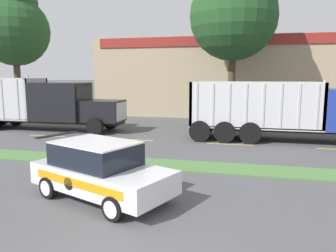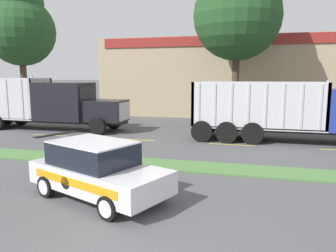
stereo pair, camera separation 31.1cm
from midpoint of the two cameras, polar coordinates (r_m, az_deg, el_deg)
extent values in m
cube|color=#517F42|center=(12.97, 2.93, -7.00)|extent=(120.00, 1.55, 0.06)
cube|color=yellow|center=(20.96, -20.70, -1.60)|extent=(2.40, 0.14, 0.01)
cube|color=yellow|center=(18.51, -6.68, -2.39)|extent=(2.40, 0.14, 0.01)
cube|color=yellow|center=(17.44, 10.26, -3.15)|extent=(2.40, 0.14, 0.01)
cube|color=black|center=(19.09, 21.87, -0.60)|extent=(12.01, 1.37, 0.18)
cylinder|color=silver|center=(18.25, 25.05, 4.83)|extent=(0.14, 0.14, 1.51)
cube|color=silver|center=(18.86, 14.21, 0.11)|extent=(6.90, 2.48, 0.12)
cube|color=silver|center=(19.08, 24.52, 3.34)|extent=(0.16, 2.48, 2.41)
cube|color=silver|center=(18.96, 4.09, 4.07)|extent=(0.16, 2.48, 2.41)
cube|color=silver|center=(17.56, 14.40, 3.46)|extent=(6.90, 0.16, 2.41)
cube|color=silver|center=(19.88, 14.29, 4.03)|extent=(6.90, 0.16, 2.41)
cube|color=#BCBCC1|center=(17.67, 4.55, 3.73)|extent=(0.10, 0.04, 2.29)
cube|color=#BCBCC1|center=(17.56, 7.34, 3.66)|extent=(0.10, 0.04, 2.29)
cube|color=#BCBCC1|center=(17.49, 10.16, 3.57)|extent=(0.10, 0.04, 2.29)
cube|color=#BCBCC1|center=(17.46, 12.99, 3.48)|extent=(0.10, 0.04, 2.29)
cube|color=#BCBCC1|center=(17.48, 15.82, 3.38)|extent=(0.10, 0.04, 2.29)
cube|color=#BCBCC1|center=(17.54, 18.64, 3.27)|extent=(0.10, 0.04, 2.29)
cube|color=#BCBCC1|center=(17.64, 21.43, 3.15)|extent=(0.10, 0.04, 2.29)
cube|color=#BCBCC1|center=(17.78, 24.18, 3.03)|extent=(0.10, 0.04, 2.29)
cylinder|color=black|center=(17.86, 5.05, -0.90)|extent=(1.15, 0.30, 1.15)
cylinder|color=black|center=(20.25, 6.06, 0.21)|extent=(1.15, 0.30, 1.15)
cylinder|color=black|center=(17.72, 9.32, -1.06)|extent=(1.15, 0.30, 1.15)
cylinder|color=black|center=(20.13, 9.82, 0.08)|extent=(1.15, 0.30, 1.15)
cylinder|color=black|center=(17.68, 13.63, -1.21)|extent=(1.15, 0.30, 1.15)
cylinder|color=black|center=(20.10, 13.61, -0.05)|extent=(1.15, 0.30, 1.15)
cube|color=black|center=(23.59, -21.79, 0.91)|extent=(11.64, 1.33, 0.18)
cube|color=black|center=(21.21, -11.73, 2.61)|extent=(2.50, 1.98, 1.33)
cube|color=#B7B7BC|center=(20.70, -8.51, 2.55)|extent=(0.06, 1.69, 1.13)
cube|color=black|center=(22.56, -18.57, 4.08)|extent=(3.38, 2.41, 2.42)
cube|color=black|center=(21.68, -14.77, 5.20)|extent=(0.04, 2.05, 1.09)
cylinder|color=silver|center=(22.88, -23.55, 5.99)|extent=(0.14, 0.14, 1.69)
cube|color=silver|center=(25.37, -27.26, 1.41)|extent=(5.76, 2.41, 0.12)
cube|color=silver|center=(23.54, -22.27, 4.49)|extent=(0.16, 2.41, 2.66)
cube|color=silver|center=(26.12, -25.86, 4.62)|extent=(5.76, 0.16, 2.66)
cube|color=#B2B2B7|center=(23.59, -27.27, 4.18)|extent=(0.10, 0.04, 2.52)
cube|color=#B2B2B7|center=(22.86, -25.07, 4.22)|extent=(0.10, 0.04, 2.52)
cylinder|color=black|center=(20.26, -13.07, -0.12)|extent=(1.04, 0.30, 1.04)
cylinder|color=black|center=(22.38, -10.38, 0.77)|extent=(1.04, 0.30, 1.04)
cylinder|color=black|center=(26.98, -27.30, 1.27)|extent=(1.04, 0.30, 1.04)
cylinder|color=black|center=(26.20, -25.28, 1.22)|extent=(1.04, 0.30, 1.04)
cube|color=white|center=(9.79, -12.24, -8.67)|extent=(4.66, 3.36, 0.65)
cube|color=black|center=(9.81, -13.37, -4.75)|extent=(2.80, 2.42, 0.65)
cube|color=white|center=(9.74, -13.44, -2.79)|extent=(2.80, 2.42, 0.04)
cube|color=black|center=(11.11, -19.47, -1.44)|extent=(0.76, 1.47, 0.03)
cube|color=orange|center=(9.19, -16.71, -9.56)|extent=(3.16, 1.30, 0.23)
cylinder|color=black|center=(9.46, -17.91, -9.52)|extent=(0.34, 0.14, 0.36)
cylinder|color=black|center=(8.41, -10.62, -13.93)|extent=(0.66, 0.42, 0.63)
cylinder|color=silver|center=(8.34, -11.16, -14.14)|extent=(0.41, 0.18, 0.44)
cylinder|color=black|center=(9.66, -2.73, -10.77)|extent=(0.66, 0.42, 0.63)
cylinder|color=silver|center=(9.74, -2.34, -10.60)|extent=(0.41, 0.18, 0.44)
cylinder|color=black|center=(10.37, -20.94, -9.96)|extent=(0.66, 0.42, 0.63)
cylinder|color=silver|center=(10.32, -21.44, -10.09)|extent=(0.41, 0.18, 0.44)
cylinder|color=black|center=(11.41, -13.31, -7.93)|extent=(0.66, 0.42, 0.63)
cylinder|color=silver|center=(11.48, -12.91, -7.82)|extent=(0.41, 0.18, 0.44)
cube|color=tan|center=(33.38, 14.57, 8.18)|extent=(28.25, 12.00, 6.85)
cube|color=maroon|center=(27.48, 15.05, 14.34)|extent=(26.83, 0.10, 0.80)
cylinder|color=#473828|center=(35.11, -24.92, 6.97)|extent=(0.62, 0.62, 5.99)
sphere|color=#234C23|center=(35.36, -25.43, 14.72)|extent=(6.50, 6.50, 6.50)
sphere|color=#234C23|center=(35.77, -25.71, 18.85)|extent=(4.55, 4.55, 4.55)
cylinder|color=#473828|center=(23.93, 10.63, 7.19)|extent=(0.51, 0.51, 5.97)
sphere|color=#234C23|center=(24.27, 10.95, 18.24)|extent=(6.08, 6.08, 6.08)
camera|label=1|loc=(0.16, -90.67, -0.10)|focal=35.00mm
camera|label=2|loc=(0.16, 89.33, 0.10)|focal=35.00mm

